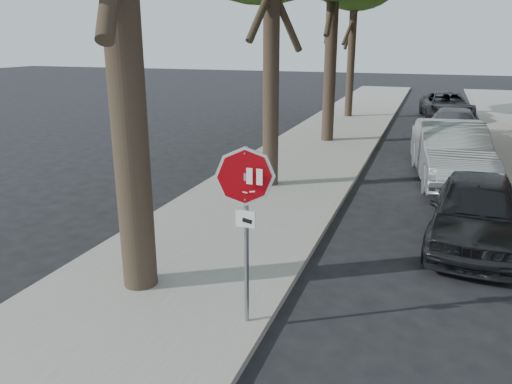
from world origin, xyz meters
The scene contains 9 objects.
ground centered at (0.00, 0.00, 0.00)m, with size 120.00×120.00×0.00m, color black.
sidewalk_left centered at (-2.50, 12.00, 0.06)m, with size 4.00×55.00×0.12m, color gray.
curb_left centered at (-0.45, 12.00, 0.07)m, with size 0.12×55.00×0.13m, color #9E9384.
curb_right centered at (3.95, 12.00, 0.07)m, with size 0.12×55.00×0.13m, color #9E9384.
stop_sign centered at (-0.70, -0.03, 1.95)m, with size 0.76×0.34×2.61m.
car_a centered at (2.60, 4.50, 0.72)m, with size 1.71×4.25×1.45m, color black.
car_b centered at (2.21, 9.54, 0.86)m, with size 1.83×5.24×1.72m, color #A3A7AB.
car_c centered at (2.42, 14.93, 0.72)m, with size 2.01×4.93×1.43m, color #525156.
car_d centered at (2.25, 22.33, 0.70)m, with size 2.33×5.04×1.40m, color black.
Camera 1 is at (1.57, -6.03, 4.07)m, focal length 35.00 mm.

